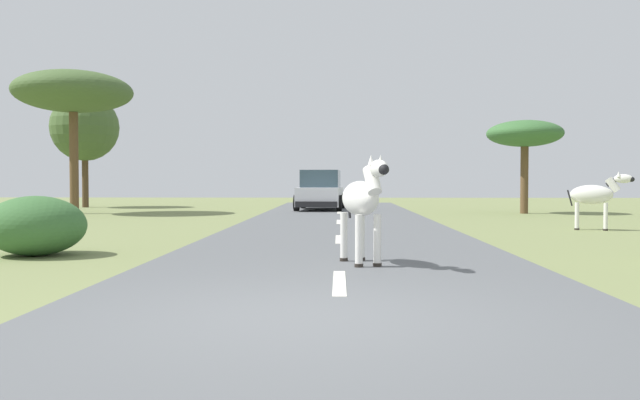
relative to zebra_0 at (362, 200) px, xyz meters
The scene contains 11 objects.
ground_plane 3.98m from the zebra_0, 100.81° to the right, with size 90.00×90.00×0.00m, color olive.
road 3.93m from the zebra_0, 95.22° to the right, with size 6.00×64.00×0.05m, color #56595B.
lane_markings 4.89m from the zebra_0, 94.13° to the right, with size 0.16×56.00×0.01m.
zebra_0 is the anchor object (origin of this frame).
zebra_1 10.10m from the zebra_0, 50.00° to the left, with size 1.58×0.85×1.56m.
car_0 18.87m from the zebra_0, 93.56° to the left, with size 2.19×4.42×1.74m.
tree_1 25.87m from the zebra_0, 120.32° to the left, with size 3.33×3.33×5.63m.
tree_2 19.78m from the zebra_0, 124.47° to the left, with size 4.67×4.67×5.70m.
tree_4 18.21m from the zebra_0, 66.83° to the left, with size 3.03×3.03×3.75m.
bush_0 5.90m from the zebra_0, 165.84° to the left, with size 1.76×1.58×1.05m, color #386633.
rock_1 12.13m from the zebra_0, 138.27° to the left, with size 0.50×0.35×0.36m, color gray.
Camera 1 is at (0.37, -6.08, 1.32)m, focal length 36.62 mm.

